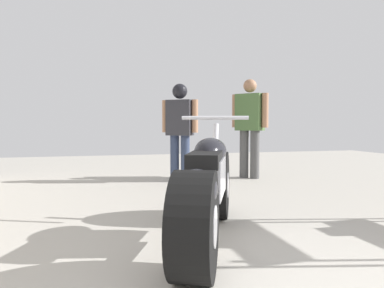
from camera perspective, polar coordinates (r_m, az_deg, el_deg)
The scene contains 4 objects.
ground_plane at distance 3.86m, azimuth 2.47°, elevation -11.30°, with size 16.03×16.03×0.00m, color #A8A399.
motorcycle_maroon_cruiser at distance 2.99m, azimuth 2.29°, elevation -7.15°, with size 1.13×2.14×1.04m.
mechanic_in_blue at distance 6.64m, azimuth 8.86°, elevation 3.31°, with size 0.53×0.61×1.75m.
mechanic_with_helmet at distance 6.19m, azimuth -1.88°, elevation 3.24°, with size 0.58×0.45×1.63m.
Camera 1 is at (-1.11, -0.23, 0.96)m, focal length 34.70 mm.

